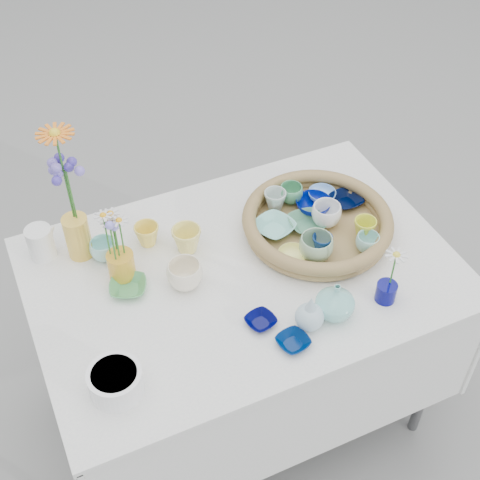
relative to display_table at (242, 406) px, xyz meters
name	(u,v)px	position (x,y,z in m)	size (l,w,h in m)	color
ground	(242,406)	(0.00, 0.00, 0.00)	(80.00, 80.00, 0.00)	gray
display_table	(242,406)	(0.00, 0.00, 0.00)	(1.26, 0.86, 0.77)	white
wicker_tray	(317,223)	(0.28, 0.05, 0.80)	(0.47, 0.47, 0.08)	brown
tray_ceramic_0	(313,205)	(0.31, 0.13, 0.80)	(0.12, 0.12, 0.04)	#000D71
tray_ceramic_1	(346,200)	(0.43, 0.11, 0.80)	(0.10, 0.10, 0.03)	black
tray_ceramic_2	(365,228)	(0.39, -0.04, 0.82)	(0.07, 0.07, 0.07)	#CFD431
tray_ceramic_3	(307,223)	(0.25, 0.07, 0.80)	(0.11, 0.11, 0.03)	#4B8764
tray_ceramic_4	(316,248)	(0.21, -0.06, 0.82)	(0.10, 0.10, 0.08)	#95BB94
tray_ceramic_5	(274,227)	(0.15, 0.09, 0.80)	(0.12, 0.12, 0.03)	#81CFC2
tray_ceramic_6	(275,200)	(0.20, 0.19, 0.82)	(0.07, 0.07, 0.07)	#B3C6BF
tray_ceramic_7	(326,215)	(0.32, 0.06, 0.82)	(0.09, 0.09, 0.07)	white
tray_ceramic_8	(322,195)	(0.36, 0.17, 0.80)	(0.09, 0.09, 0.03)	#7FBCFC
tray_ceramic_9	(322,244)	(0.24, -0.04, 0.81)	(0.06, 0.06, 0.06)	navy
tray_ceramic_10	(293,256)	(0.15, -0.04, 0.80)	(0.09, 0.09, 0.03)	#FFFB86
tray_ceramic_11	(367,243)	(0.37, -0.10, 0.81)	(0.07, 0.07, 0.06)	#98DBD1
tray_ceramic_12	(291,194)	(0.27, 0.20, 0.81)	(0.08, 0.08, 0.06)	#50A16E
loose_ceramic_0	(147,235)	(-0.22, 0.22, 0.80)	(0.08, 0.08, 0.07)	#F9DB54
loose_ceramic_1	(187,240)	(-0.12, 0.15, 0.81)	(0.09, 0.09, 0.08)	#F7E774
loose_ceramic_2	(128,287)	(-0.34, 0.06, 0.78)	(0.11, 0.11, 0.03)	#4C9D5C
loose_ceramic_3	(185,275)	(-0.18, 0.01, 0.81)	(0.10, 0.10, 0.08)	#F9EDCD
loose_ceramic_4	(261,321)	(-0.04, -0.21, 0.78)	(0.08, 0.08, 0.02)	#00033E
loose_ceramic_5	(104,250)	(-0.36, 0.22, 0.80)	(0.08, 0.08, 0.07)	#9DE4DD
loose_ceramic_6	(293,342)	(0.01, -0.31, 0.78)	(0.09, 0.09, 0.02)	#00184C
fluted_bowl	(116,382)	(-0.47, -0.25, 0.80)	(0.14, 0.14, 0.07)	white
bud_vase_paleblue	(310,312)	(0.08, -0.27, 0.83)	(0.08, 0.08, 0.12)	#A7C5CF
bud_vase_seafoam	(335,300)	(0.16, -0.26, 0.82)	(0.11, 0.11, 0.12)	#7CCBC0
bud_vase_cobalt	(386,292)	(0.32, -0.28, 0.79)	(0.06, 0.06, 0.06)	#04055E
single_daisy	(393,269)	(0.34, -0.27, 0.88)	(0.07, 0.07, 0.13)	white
tall_vase_yellow	(78,237)	(-0.42, 0.27, 0.84)	(0.08, 0.08, 0.14)	yellow
gerbera	(65,177)	(-0.42, 0.28, 1.06)	(0.12, 0.12, 0.31)	orange
hydrangea	(71,194)	(-0.41, 0.27, 1.00)	(0.07, 0.07, 0.25)	#4737AE
white_pitcher	(41,243)	(-0.53, 0.31, 0.82)	(0.11, 0.08, 0.11)	white
daisy_cup	(121,265)	(-0.34, 0.13, 0.81)	(0.08, 0.08, 0.09)	gold
daisy_posy	(114,234)	(-0.34, 0.13, 0.93)	(0.08, 0.08, 0.16)	silver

